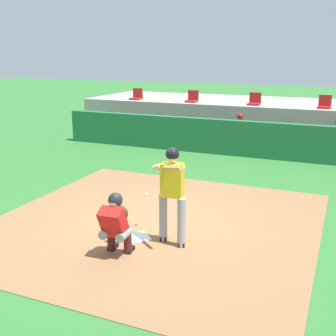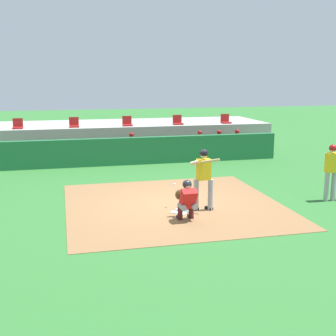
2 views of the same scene
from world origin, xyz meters
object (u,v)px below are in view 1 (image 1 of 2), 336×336
at_px(batter_at_plate, 172,190).
at_px(dugout_player_0, 239,131).
at_px(home_plate, 137,237).
at_px(catcher_crouched, 116,222).
at_px(stadium_seat_1, 192,99).
at_px(stadium_seat_0, 137,96).
at_px(stadium_seat_2, 254,102).
at_px(stadium_seat_3, 325,105).

height_order(batter_at_plate, dugout_player_0, batter_at_plate).
bearing_deg(home_plate, catcher_crouched, -91.44).
relative_size(home_plate, catcher_crouched, 0.28).
bearing_deg(stadium_seat_1, catcher_crouched, -76.66).
bearing_deg(batter_at_plate, stadium_seat_1, 107.99).
distance_m(stadium_seat_0, stadium_seat_1, 2.60).
xyz_separation_m(catcher_crouched, dugout_player_0, (-0.07, 8.86, 0.07)).
relative_size(dugout_player_0, stadium_seat_2, 2.71).
bearing_deg(stadium_seat_2, stadium_seat_1, 180.00).
xyz_separation_m(home_plate, stadium_seat_1, (-2.60, 10.18, 1.51)).
bearing_deg(catcher_crouched, home_plate, 88.56).
xyz_separation_m(home_plate, catcher_crouched, (-0.02, -0.71, 0.58)).
height_order(stadium_seat_2, stadium_seat_3, same).
relative_size(stadium_seat_0, stadium_seat_2, 1.00).
xyz_separation_m(home_plate, stadium_seat_2, (0.00, 10.18, 1.51)).
relative_size(batter_at_plate, dugout_player_0, 1.39).
relative_size(batter_at_plate, stadium_seat_3, 3.76).
bearing_deg(dugout_player_0, home_plate, -89.35).
relative_size(catcher_crouched, stadium_seat_0, 3.32).
xyz_separation_m(stadium_seat_1, stadium_seat_3, (5.20, 0.00, 0.00)).
bearing_deg(dugout_player_0, stadium_seat_0, 158.28).
bearing_deg(stadium_seat_1, stadium_seat_3, 0.00).
distance_m(stadium_seat_1, stadium_seat_3, 5.20).
relative_size(stadium_seat_0, stadium_seat_3, 1.00).
bearing_deg(stadium_seat_3, stadium_seat_1, 180.00).
relative_size(batter_at_plate, stadium_seat_0, 3.76).
bearing_deg(catcher_crouched, stadium_seat_0, 115.44).
relative_size(stadium_seat_1, stadium_seat_3, 1.00).
bearing_deg(stadium_seat_1, dugout_player_0, -39.05).
distance_m(home_plate, stadium_seat_0, 11.53).
bearing_deg(stadium_seat_0, stadium_seat_3, 0.00).
bearing_deg(home_plate, stadium_seat_2, 90.00).
distance_m(batter_at_plate, dugout_player_0, 8.14).
bearing_deg(dugout_player_0, stadium_seat_2, 87.41).
bearing_deg(stadium_seat_2, home_plate, -90.00).
relative_size(batter_at_plate, stadium_seat_2, 3.76).
xyz_separation_m(stadium_seat_0, stadium_seat_2, (5.20, 0.00, 0.00)).
distance_m(batter_at_plate, catcher_crouched, 1.13).
bearing_deg(stadium_seat_3, catcher_crouched, -103.51).
height_order(catcher_crouched, dugout_player_0, dugout_player_0).
distance_m(dugout_player_0, stadium_seat_0, 5.57).
height_order(catcher_crouched, stadium_seat_0, stadium_seat_0).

